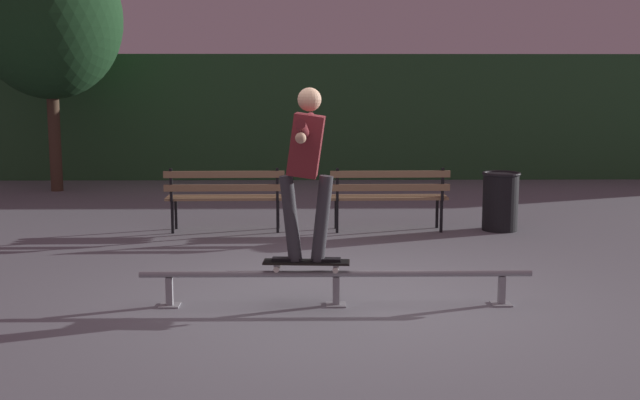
{
  "coord_description": "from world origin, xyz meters",
  "views": [
    {
      "loc": [
        -0.25,
        -7.09,
        2.02
      ],
      "look_at": [
        -0.13,
        0.65,
        0.85
      ],
      "focal_mm": 44.13,
      "sensor_mm": 36.0,
      "label": 1
    }
  ],
  "objects_px": {
    "tree_far_left": "(49,19)",
    "trash_can": "(500,200)",
    "grind_rail": "(336,279)",
    "park_bench_leftmost": "(225,193)",
    "park_bench_left_center": "(389,192)",
    "skateboarder": "(306,160)",
    "skateboard": "(306,263)"
  },
  "relations": [
    {
      "from": "tree_far_left",
      "to": "trash_can",
      "type": "height_order",
      "value": "tree_far_left"
    },
    {
      "from": "grind_rail",
      "to": "park_bench_leftmost",
      "type": "height_order",
      "value": "park_bench_leftmost"
    },
    {
      "from": "park_bench_leftmost",
      "to": "tree_far_left",
      "type": "height_order",
      "value": "tree_far_left"
    },
    {
      "from": "park_bench_leftmost",
      "to": "trash_can",
      "type": "bearing_deg",
      "value": 1.16
    },
    {
      "from": "trash_can",
      "to": "grind_rail",
      "type": "bearing_deg",
      "value": -123.21
    },
    {
      "from": "grind_rail",
      "to": "tree_far_left",
      "type": "relative_size",
      "value": 0.78
    },
    {
      "from": "grind_rail",
      "to": "tree_far_left",
      "type": "xyz_separation_m",
      "value": [
        -4.94,
        7.64,
        2.88
      ]
    },
    {
      "from": "trash_can",
      "to": "park_bench_leftmost",
      "type": "bearing_deg",
      "value": -178.84
    },
    {
      "from": "park_bench_leftmost",
      "to": "park_bench_left_center",
      "type": "bearing_deg",
      "value": 0.0
    },
    {
      "from": "park_bench_left_center",
      "to": "trash_can",
      "type": "bearing_deg",
      "value": 2.82
    },
    {
      "from": "skateboarder",
      "to": "tree_far_left",
      "type": "height_order",
      "value": "tree_far_left"
    },
    {
      "from": "grind_rail",
      "to": "skateboarder",
      "type": "height_order",
      "value": "skateboarder"
    },
    {
      "from": "park_bench_leftmost",
      "to": "skateboarder",
      "type": "bearing_deg",
      "value": -72.69
    },
    {
      "from": "park_bench_leftmost",
      "to": "park_bench_left_center",
      "type": "xyz_separation_m",
      "value": [
        2.21,
        0.0,
        0.0
      ]
    },
    {
      "from": "skateboard",
      "to": "skateboarder",
      "type": "relative_size",
      "value": 0.51
    },
    {
      "from": "skateboard",
      "to": "tree_far_left",
      "type": "distance_m",
      "value": 9.36
    },
    {
      "from": "park_bench_left_center",
      "to": "skateboarder",
      "type": "bearing_deg",
      "value": -107.27
    },
    {
      "from": "grind_rail",
      "to": "park_bench_left_center",
      "type": "distance_m",
      "value": 3.65
    },
    {
      "from": "grind_rail",
      "to": "park_bench_left_center",
      "type": "relative_size",
      "value": 2.21
    },
    {
      "from": "skateboard",
      "to": "park_bench_left_center",
      "type": "xyz_separation_m",
      "value": [
        1.11,
        3.55,
        0.14
      ]
    },
    {
      "from": "grind_rail",
      "to": "park_bench_left_center",
      "type": "bearing_deg",
      "value": 76.72
    },
    {
      "from": "skateboard",
      "to": "skateboarder",
      "type": "bearing_deg",
      "value": -3.62
    },
    {
      "from": "park_bench_left_center",
      "to": "tree_far_left",
      "type": "relative_size",
      "value": 0.35
    },
    {
      "from": "trash_can",
      "to": "tree_far_left",
      "type": "bearing_deg",
      "value": 151.2
    },
    {
      "from": "park_bench_leftmost",
      "to": "trash_can",
      "type": "relative_size",
      "value": 2.01
    },
    {
      "from": "park_bench_leftmost",
      "to": "tree_far_left",
      "type": "relative_size",
      "value": 0.35
    },
    {
      "from": "park_bench_leftmost",
      "to": "tree_far_left",
      "type": "bearing_deg",
      "value": 131.06
    },
    {
      "from": "skateboard",
      "to": "trash_can",
      "type": "distance_m",
      "value": 4.48
    },
    {
      "from": "park_bench_left_center",
      "to": "trash_can",
      "type": "distance_m",
      "value": 1.54
    },
    {
      "from": "park_bench_leftmost",
      "to": "trash_can",
      "type": "xyz_separation_m",
      "value": [
        3.74,
        0.08,
        -0.12
      ]
    },
    {
      "from": "grind_rail",
      "to": "skateboard",
      "type": "bearing_deg",
      "value": -180.0
    },
    {
      "from": "skateboarder",
      "to": "skateboard",
      "type": "bearing_deg",
      "value": 176.38
    }
  ]
}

